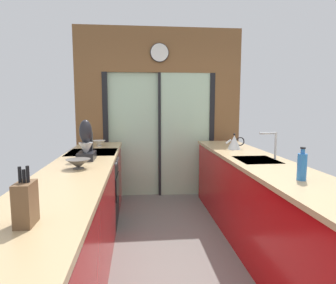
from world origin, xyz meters
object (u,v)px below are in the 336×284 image
at_px(knife_block, 26,203).
at_px(kettle, 234,142).
at_px(stand_mixer, 86,144).
at_px(soap_bottle_far, 302,166).
at_px(oven_range, 94,189).
at_px(mixing_bowl_far, 99,143).
at_px(mixing_bowl_near, 78,164).

bearing_deg(knife_block, kettle, 52.03).
distance_m(stand_mixer, soap_bottle_far, 2.06).
xyz_separation_m(oven_range, kettle, (1.80, 0.05, 0.56)).
height_order(mixing_bowl_far, stand_mixer, stand_mixer).
bearing_deg(mixing_bowl_far, soap_bottle_far, -49.40).
bearing_deg(soap_bottle_far, stand_mixer, 149.66).
distance_m(mixing_bowl_far, stand_mixer, 1.04).
bearing_deg(mixing_bowl_near, soap_bottle_far, -18.47).
height_order(mixing_bowl_near, mixing_bowl_far, mixing_bowl_near).
relative_size(knife_block, stand_mixer, 0.69).
bearing_deg(stand_mixer, knife_block, -90.00).
relative_size(mixing_bowl_far, kettle, 0.70).
relative_size(knife_block, soap_bottle_far, 1.13).
height_order(mixing_bowl_near, stand_mixer, stand_mixer).
relative_size(mixing_bowl_near, stand_mixer, 0.52).
bearing_deg(kettle, knife_block, -127.97).
distance_m(knife_block, kettle, 2.90).
relative_size(mixing_bowl_far, knife_block, 0.62).
height_order(mixing_bowl_near, soap_bottle_far, soap_bottle_far).
height_order(oven_range, stand_mixer, stand_mixer).
distance_m(mixing_bowl_far, knife_block, 2.75).
bearing_deg(kettle, soap_bottle_far, -90.08).
bearing_deg(stand_mixer, oven_range, 92.04).
distance_m(mixing_bowl_near, stand_mixer, 0.46).
bearing_deg(knife_block, mixing_bowl_far, 90.00).
distance_m(mixing_bowl_near, soap_bottle_far, 1.88).
distance_m(knife_block, stand_mixer, 1.72).
xyz_separation_m(mixing_bowl_near, kettle, (1.78, 1.01, 0.04)).
xyz_separation_m(stand_mixer, soap_bottle_far, (1.78, -1.04, -0.05)).
distance_m(oven_range, mixing_bowl_far, 0.72).
bearing_deg(mixing_bowl_near, stand_mixer, 90.00).
xyz_separation_m(oven_range, knife_block, (0.02, -2.24, 0.57)).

